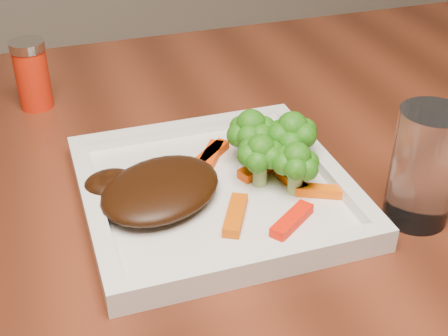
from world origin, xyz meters
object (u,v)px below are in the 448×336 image
object	(u,v)px
spice_shaker	(32,75)
drinking_glass	(424,167)
steak	(161,189)
plate	(215,194)

from	to	relation	value
spice_shaker	drinking_glass	distance (m)	0.51
steak	drinking_glass	distance (m)	0.26
plate	steak	world-z (taller)	steak
spice_shaker	plate	bearing A→B (deg)	-60.05
steak	plate	bearing A→B (deg)	2.16
steak	spice_shaker	bearing A→B (deg)	110.11
steak	spice_shaker	world-z (taller)	spice_shaker
drinking_glass	spice_shaker	bearing A→B (deg)	132.62
plate	spice_shaker	distance (m)	0.33
plate	spice_shaker	world-z (taller)	spice_shaker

